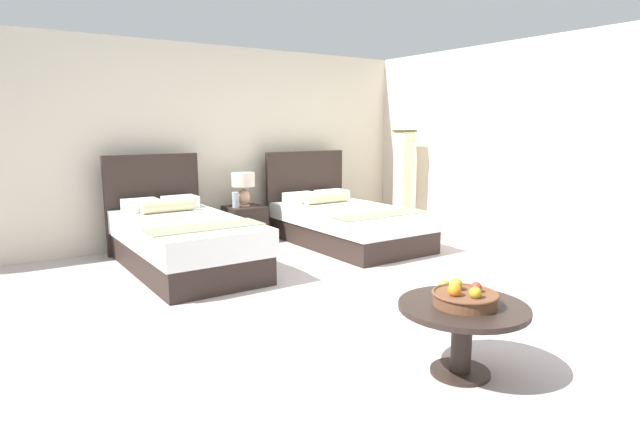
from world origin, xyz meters
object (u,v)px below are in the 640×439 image
at_px(vase, 236,200).
at_px(coffee_table, 463,321).
at_px(nightstand, 245,224).
at_px(bed_near_window, 183,240).
at_px(table_lamp, 243,185).
at_px(floor_lamp_corner, 403,180).
at_px(fruit_bowl, 465,297).
at_px(bed_near_corner, 345,222).
at_px(loose_apple, 444,286).

xyz_separation_m(vase, coffee_table, (-0.41, -4.15, -0.24)).
relative_size(nightstand, coffee_table, 0.61).
height_order(bed_near_window, table_lamp, bed_near_window).
xyz_separation_m(bed_near_window, floor_lamp_corner, (3.55, 0.37, 0.42)).
bearing_deg(table_lamp, floor_lamp_corner, -11.24).
bearing_deg(fruit_bowl, floor_lamp_corner, 51.55).
distance_m(bed_near_window, vase, 1.30).
bearing_deg(vase, bed_near_corner, -32.67).
distance_m(table_lamp, coffee_table, 4.27).
bearing_deg(vase, bed_near_window, -141.81).
bearing_deg(nightstand, loose_apple, -96.82).
bearing_deg(vase, coffee_table, -95.67).
bearing_deg(coffee_table, fruit_bowl, -116.70).
relative_size(nightstand, table_lamp, 1.09).
bearing_deg(fruit_bowl, vase, 84.26).
height_order(nightstand, coffee_table, nightstand).
distance_m(table_lamp, loose_apple, 4.01).
xyz_separation_m(nightstand, loose_apple, (-0.47, -3.96, 0.25)).
xyz_separation_m(coffee_table, floor_lamp_corner, (2.97, 3.73, 0.39)).
bearing_deg(nightstand, fruit_bowl, -97.62).
xyz_separation_m(table_lamp, fruit_bowl, (-0.56, -4.22, -0.26)).
relative_size(nightstand, fruit_bowl, 1.21).
height_order(vase, coffee_table, vase).
height_order(bed_near_corner, fruit_bowl, bed_near_corner).
bearing_deg(nightstand, bed_near_corner, -37.44).
relative_size(fruit_bowl, floor_lamp_corner, 0.27).
bearing_deg(nightstand, floor_lamp_corner, -10.78).
relative_size(coffee_table, floor_lamp_corner, 0.54).
bearing_deg(nightstand, table_lamp, 90.00).
height_order(coffee_table, fruit_bowl, fruit_bowl).
height_order(bed_near_corner, nightstand, bed_near_corner).
bearing_deg(coffee_table, bed_near_window, 99.85).
height_order(table_lamp, coffee_table, table_lamp).
bearing_deg(fruit_bowl, loose_apple, 70.01).
height_order(bed_near_window, nightstand, bed_near_window).
bearing_deg(floor_lamp_corner, table_lamp, 168.76).
bearing_deg(coffee_table, table_lamp, 82.47).
bearing_deg(loose_apple, floor_lamp_corner, 50.50).
xyz_separation_m(table_lamp, vase, (-0.14, -0.06, -0.18)).
distance_m(bed_near_corner, table_lamp, 1.44).
height_order(bed_near_window, coffee_table, bed_near_window).
bearing_deg(coffee_table, bed_near_corner, 64.38).
xyz_separation_m(fruit_bowl, floor_lamp_corner, (2.97, 3.74, 0.23)).
relative_size(vase, loose_apple, 2.42).
xyz_separation_m(coffee_table, fruit_bowl, (-0.01, -0.01, 0.16)).
distance_m(bed_near_window, loose_apple, 3.21).
relative_size(bed_near_corner, fruit_bowl, 5.35).
bearing_deg(coffee_table, vase, 84.33).
xyz_separation_m(table_lamp, floor_lamp_corner, (2.41, -0.48, -0.03)).
height_order(coffee_table, loose_apple, loose_apple).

